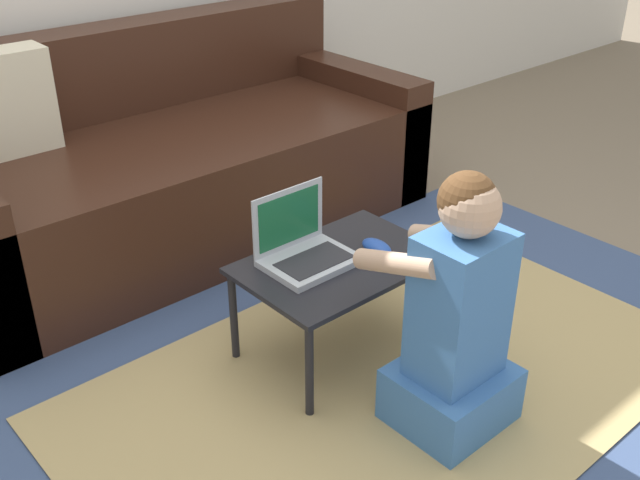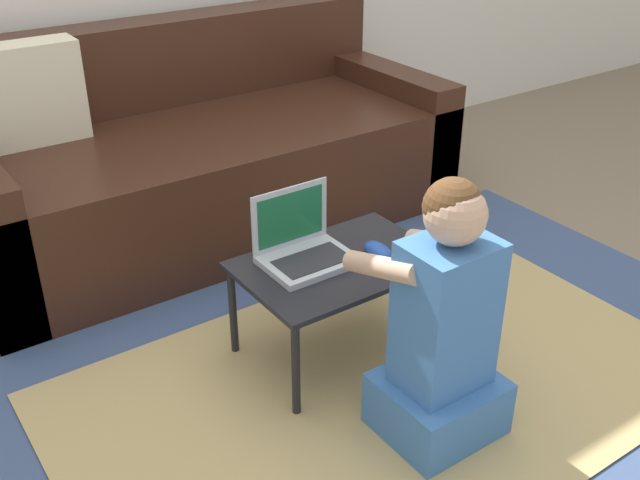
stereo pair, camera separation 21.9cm
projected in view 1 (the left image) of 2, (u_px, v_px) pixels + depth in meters
ground_plane at (323, 357)px, 2.33m from camera, size 16.00×16.00×0.00m
area_rug at (388, 381)px, 2.22m from camera, size 2.54×1.62×0.01m
couch at (174, 164)px, 2.97m from camera, size 1.94×0.89×0.80m
laptop_desk at (339, 270)px, 2.23m from camera, size 0.59×0.40×0.32m
laptop at (305, 251)px, 2.19m from camera, size 0.26×0.20×0.21m
computer_mouse at (377, 247)px, 2.24m from camera, size 0.06×0.11×0.04m
person_seated at (456, 322)px, 1.93m from camera, size 0.30×0.40×0.74m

